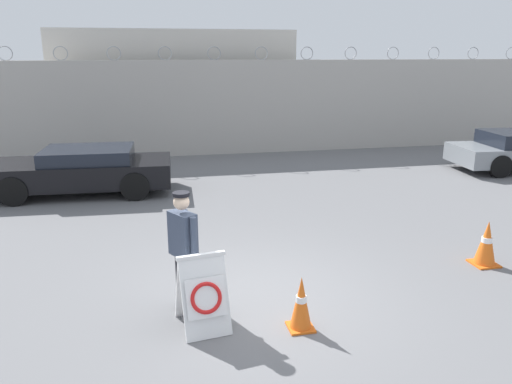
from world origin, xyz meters
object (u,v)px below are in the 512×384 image
Objects in this scene: security_guard at (183,246)px; parked_car_front_coupe at (82,170)px; barricade_sign at (203,292)px; traffic_cone_near at (301,303)px; traffic_cone_mid at (486,243)px.

parked_car_front_coupe is (-2.16, 6.71, -0.34)m from security_guard.
parked_car_front_coupe is at bearing 99.65° from barricade_sign.
barricade_sign is 7.64m from parked_car_front_coupe.
traffic_cone_near is at bearing 118.21° from parked_car_front_coupe.
traffic_cone_near is 0.16× the size of parked_car_front_coupe.
traffic_cone_mid is (5.20, 0.48, -0.58)m from security_guard.
security_guard is at bearing 101.09° from barricade_sign.
traffic_cone_mid is 0.17× the size of parked_car_front_coupe.
security_guard is 0.37× the size of parked_car_front_coupe.
traffic_cone_mid reaches higher than traffic_cone_near.
parked_car_front_coupe is at bearing 139.74° from traffic_cone_mid.
barricade_sign is 5.11m from traffic_cone_mid.
traffic_cone_near is at bearing -21.75° from barricade_sign.
security_guard is at bearing 149.45° from traffic_cone_near.
parked_car_front_coupe reaches higher than barricade_sign.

